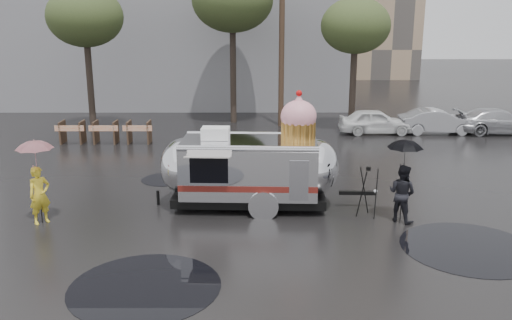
{
  "coord_description": "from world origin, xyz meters",
  "views": [
    {
      "loc": [
        1.14,
        -13.83,
        5.51
      ],
      "look_at": [
        1.18,
        1.59,
        1.43
      ],
      "focal_mm": 38.0,
      "sensor_mm": 36.0,
      "label": 1
    }
  ],
  "objects_px": {
    "airstream_trailer": "(252,166)",
    "person_right": "(402,193)",
    "person_left": "(40,195)",
    "tripod": "(368,187)"
  },
  "relations": [
    {
      "from": "person_right",
      "to": "person_left",
      "type": "bearing_deg",
      "value": 43.55
    },
    {
      "from": "airstream_trailer",
      "to": "person_right",
      "type": "bearing_deg",
      "value": -14.58
    },
    {
      "from": "person_left",
      "to": "person_right",
      "type": "bearing_deg",
      "value": -43.75
    },
    {
      "from": "airstream_trailer",
      "to": "tripod",
      "type": "xyz_separation_m",
      "value": [
        3.27,
        -0.86,
        -0.39
      ]
    },
    {
      "from": "airstream_trailer",
      "to": "tripod",
      "type": "height_order",
      "value": "airstream_trailer"
    },
    {
      "from": "airstream_trailer",
      "to": "person_right",
      "type": "distance_m",
      "value": 4.34
    },
    {
      "from": "tripod",
      "to": "person_right",
      "type": "bearing_deg",
      "value": -2.96
    },
    {
      "from": "tripod",
      "to": "person_left",
      "type": "bearing_deg",
      "value": -155.54
    },
    {
      "from": "person_left",
      "to": "tripod",
      "type": "xyz_separation_m",
      "value": [
        9.06,
        0.51,
        0.05
      ]
    },
    {
      "from": "person_left",
      "to": "person_right",
      "type": "height_order",
      "value": "person_right"
    }
  ]
}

